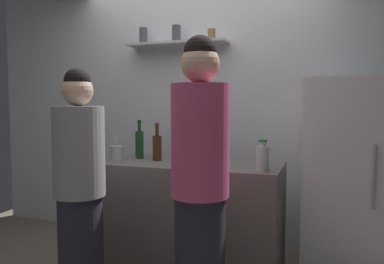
{
  "coord_description": "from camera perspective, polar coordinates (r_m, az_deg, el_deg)",
  "views": [
    {
      "loc": [
        1.16,
        -2.37,
        1.37
      ],
      "look_at": [
        0.14,
        0.52,
        1.14
      ],
      "focal_mm": 35.75,
      "sensor_mm": 36.0,
      "label": 1
    }
  ],
  "objects": [
    {
      "name": "person_pink_top",
      "position": [
        2.26,
        1.2,
        -8.29
      ],
      "size": [
        0.34,
        0.34,
        1.76
      ],
      "rotation": [
        0.0,
        0.0,
        1.25
      ],
      "color": "#262633",
      "rests_on": "ground"
    },
    {
      "name": "baking_pan",
      "position": [
        3.1,
        1.04,
        -4.16
      ],
      "size": [
        0.34,
        0.24,
        0.05
      ],
      "primitive_type": "cube",
      "color": "gray",
      "rests_on": "counter"
    },
    {
      "name": "refrigerator",
      "position": [
        3.28,
        21.83,
        -6.36
      ],
      "size": [
        0.63,
        0.65,
        1.56
      ],
      "color": "white",
      "rests_on": "ground"
    },
    {
      "name": "counter",
      "position": [
        3.2,
        0.0,
        -12.49
      ],
      "size": [
        1.44,
        0.65,
        0.89
      ],
      "primitive_type": "cube",
      "color": "#66605B",
      "rests_on": "ground"
    },
    {
      "name": "back_wall_assembly",
      "position": [
        3.8,
        1.56,
        3.31
      ],
      "size": [
        4.8,
        0.32,
        2.6
      ],
      "color": "white",
      "rests_on": "ground"
    },
    {
      "name": "utensil_holder",
      "position": [
        3.29,
        -11.18,
        -3.09
      ],
      "size": [
        0.11,
        0.11,
        0.22
      ],
      "color": "#B2B2B7",
      "rests_on": "counter"
    },
    {
      "name": "wine_bottle_green_glass",
      "position": [
        3.36,
        -7.84,
        -1.75
      ],
      "size": [
        0.07,
        0.07,
        0.33
      ],
      "color": "#19471E",
      "rests_on": "counter"
    },
    {
      "name": "wine_bottle_amber_glass",
      "position": [
        3.22,
        -5.23,
        -2.2
      ],
      "size": [
        0.08,
        0.08,
        0.32
      ],
      "color": "#472814",
      "rests_on": "counter"
    },
    {
      "name": "person_grey_hoodie",
      "position": [
        2.69,
        -16.4,
        -8.41
      ],
      "size": [
        0.34,
        0.34,
        1.6
      ],
      "rotation": [
        0.0,
        0.0,
        2.95
      ],
      "color": "#262633",
      "rests_on": "ground"
    },
    {
      "name": "water_bottle_plastic",
      "position": [
        2.76,
        10.48,
        -3.76
      ],
      "size": [
        0.09,
        0.09,
        0.23
      ],
      "color": "silver",
      "rests_on": "counter"
    }
  ]
}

